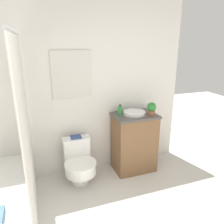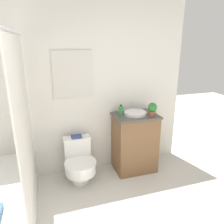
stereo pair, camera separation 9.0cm
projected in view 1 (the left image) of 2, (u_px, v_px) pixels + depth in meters
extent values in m
cube|color=silver|center=(69.00, 90.00, 3.00)|extent=(3.41, 0.05, 2.50)
cube|color=beige|center=(72.00, 75.00, 2.91)|extent=(0.54, 0.02, 0.63)
cube|color=beige|center=(72.00, 75.00, 2.91)|extent=(0.51, 0.01, 0.60)
cube|color=white|center=(4.00, 208.00, 2.31)|extent=(0.65, 1.58, 0.41)
cube|color=silver|center=(26.00, 129.00, 2.15)|extent=(0.01, 1.45, 1.76)
cylinder|color=#B7B7BC|center=(13.00, 32.00, 1.87)|extent=(0.02, 1.45, 0.02)
cylinder|color=white|center=(80.00, 177.00, 3.05)|extent=(0.23, 0.23, 0.18)
cylinder|color=white|center=(81.00, 169.00, 2.96)|extent=(0.42, 0.42, 0.14)
cylinder|color=white|center=(80.00, 163.00, 2.93)|extent=(0.43, 0.43, 0.02)
cube|color=white|center=(77.00, 150.00, 3.13)|extent=(0.37, 0.16, 0.36)
cube|color=white|center=(76.00, 138.00, 3.07)|extent=(0.38, 0.17, 0.02)
cube|color=brown|center=(134.00, 143.00, 3.29)|extent=(0.60, 0.43, 0.86)
cube|color=#4C4742|center=(135.00, 116.00, 3.16)|extent=(0.63, 0.46, 0.03)
cylinder|color=white|center=(134.00, 113.00, 3.17)|extent=(0.32, 0.32, 0.04)
cylinder|color=silver|center=(129.00, 106.00, 3.32)|extent=(0.02, 0.02, 0.13)
cylinder|color=green|center=(120.00, 110.00, 3.15)|extent=(0.06, 0.06, 0.12)
cylinder|color=black|center=(120.00, 105.00, 3.13)|extent=(0.03, 0.03, 0.02)
cylinder|color=brown|center=(151.00, 113.00, 3.13)|extent=(0.10, 0.10, 0.07)
sphere|color=#2D7A33|center=(151.00, 107.00, 3.10)|extent=(0.13, 0.13, 0.13)
cube|color=#33477F|center=(76.00, 137.00, 3.07)|extent=(0.15, 0.11, 0.02)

